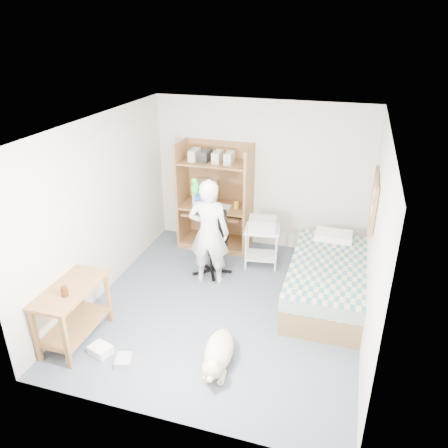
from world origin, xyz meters
name	(u,v)px	position (x,y,z in m)	size (l,w,h in m)	color
floor	(226,306)	(0.00, 0.00, 0.00)	(4.00, 4.00, 0.00)	#485362
wall_back	(260,176)	(0.00, 2.00, 1.25)	(3.60, 0.02, 2.50)	beige
wall_right	(375,243)	(1.80, 0.00, 1.25)	(0.02, 4.00, 2.50)	beige
wall_left	(101,208)	(-1.80, 0.00, 1.25)	(0.02, 4.00, 2.50)	beige
ceiling	(226,125)	(0.00, 0.00, 2.50)	(3.60, 4.00, 0.02)	white
computer_hutch	(216,201)	(-0.70, 1.74, 0.82)	(1.20, 0.63, 1.80)	brown
bed	(327,280)	(1.30, 0.62, 0.29)	(1.02, 2.02, 0.66)	brown
side_desk	(73,306)	(-1.55, -1.20, 0.49)	(0.50, 1.00, 0.75)	brown
corkboard	(374,200)	(1.77, 0.90, 1.45)	(0.04, 0.94, 0.66)	olive
office_chair	(212,251)	(-0.48, 0.86, 0.35)	(0.55, 0.55, 0.98)	black
person	(209,233)	(-0.42, 0.56, 0.81)	(0.59, 0.39, 1.62)	silver
parrot	(195,187)	(-0.62, 0.57, 1.48)	(0.12, 0.21, 0.33)	#148B1E
dog	(218,353)	(0.24, -1.11, 0.16)	(0.39, 1.00, 0.38)	#D0BA8B
printer_cart	(262,241)	(0.22, 1.27, 0.43)	(0.59, 0.50, 0.64)	white
printer	(263,223)	(0.22, 1.27, 0.73)	(0.42, 0.32, 0.18)	#ACABA7
crt_monitor	(206,192)	(-0.88, 1.75, 0.96)	(0.46, 0.47, 0.37)	beige
keyboard	(212,212)	(-0.71, 1.58, 0.67)	(0.45, 0.16, 0.03)	beige
pencil_cup	(236,205)	(-0.31, 1.65, 0.82)	(0.08, 0.08, 0.12)	gold
drink_glass	(65,291)	(-1.50, -1.35, 0.81)	(0.08, 0.08, 0.12)	#3D1D09
floor_box_a	(100,350)	(-1.15, -1.34, 0.05)	(0.25, 0.20, 0.10)	white
floor_box_b	(124,360)	(-0.80, -1.41, 0.04)	(0.18, 0.22, 0.08)	#ADAEA9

